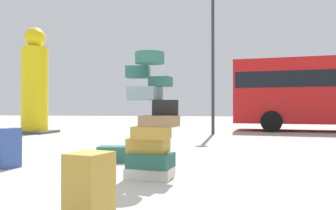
# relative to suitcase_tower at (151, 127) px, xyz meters

# --- Properties ---
(ground_plane) EXTENTS (80.00, 80.00, 0.00)m
(ground_plane) POSITION_rel_suitcase_tower_xyz_m (0.00, -0.44, -0.72)
(ground_plane) COLOR #ADA89E
(suitcase_tower) EXTENTS (0.85, 0.71, 1.80)m
(suitcase_tower) POSITION_rel_suitcase_tower_xyz_m (0.00, 0.00, 0.00)
(suitcase_tower) COLOR beige
(suitcase_tower) RESTS_ON ground
(suitcase_tan_foreground_far) EXTENTS (0.36, 0.40, 0.64)m
(suitcase_tan_foreground_far) POSITION_rel_suitcase_tower_xyz_m (0.05, -2.21, -0.41)
(suitcase_tan_foreground_far) COLOR #B28C33
(suitcase_tan_foreground_far) RESTS_ON ground
(suitcase_brown_upright_blue) EXTENTS (0.73, 0.56, 0.32)m
(suitcase_brown_upright_blue) POSITION_rel_suitcase_tower_xyz_m (-0.55, 1.71, -0.56)
(suitcase_brown_upright_blue) COLOR olive
(suitcase_brown_upright_blue) RESTS_ON ground
(suitcase_teal_behind_tower) EXTENTS (0.63, 0.46, 0.29)m
(suitcase_teal_behind_tower) POSITION_rel_suitcase_tower_xyz_m (-1.05, 1.27, -0.58)
(suitcase_teal_behind_tower) COLOR #26594C
(suitcase_teal_behind_tower) RESTS_ON ground
(suitcase_navy_right_side) EXTENTS (0.31, 0.39, 0.67)m
(suitcase_navy_right_side) POSITION_rel_suitcase_tower_xyz_m (-2.53, 0.29, -0.39)
(suitcase_navy_right_side) COLOR #334F99
(suitcase_navy_right_side) RESTS_ON ground
(yellow_dummy_statue) EXTENTS (1.46, 1.46, 4.29)m
(yellow_dummy_statue) POSITION_rel_suitcase_tower_xyz_m (-6.89, 7.78, 1.19)
(yellow_dummy_statue) COLOR yellow
(yellow_dummy_statue) RESTS_ON ground
(lamp_post) EXTENTS (0.36, 0.36, 6.38)m
(lamp_post) POSITION_rel_suitcase_tower_xyz_m (0.24, 8.66, 3.41)
(lamp_post) COLOR #333338
(lamp_post) RESTS_ON ground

